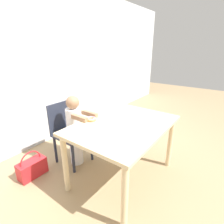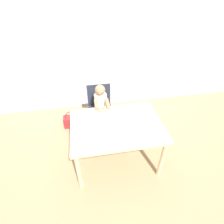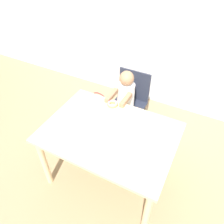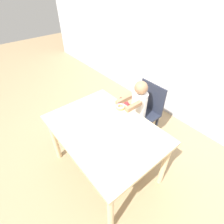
{
  "view_description": "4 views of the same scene",
  "coord_description": "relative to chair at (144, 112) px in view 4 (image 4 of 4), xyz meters",
  "views": [
    {
      "loc": [
        -1.5,
        -0.95,
        1.51
      ],
      "look_at": [
        -0.04,
        0.13,
        0.84
      ],
      "focal_mm": 28.0,
      "sensor_mm": 36.0,
      "label": 1
    },
    {
      "loc": [
        -0.36,
        -1.68,
        2.27
      ],
      "look_at": [
        -0.04,
        0.13,
        0.84
      ],
      "focal_mm": 28.0,
      "sensor_mm": 36.0,
      "label": 2
    },
    {
      "loc": [
        0.66,
        -1.22,
        2.18
      ],
      "look_at": [
        -0.04,
        0.13,
        0.84
      ],
      "focal_mm": 35.0,
      "sensor_mm": 36.0,
      "label": 3
    },
    {
      "loc": [
        1.03,
        -0.76,
        1.97
      ],
      "look_at": [
        -0.04,
        0.13,
        0.84
      ],
      "focal_mm": 28.0,
      "sensor_mm": 36.0,
      "label": 4
    }
  ],
  "objects": [
    {
      "name": "ground_plane",
      "position": [
        0.14,
        -0.78,
        -0.43
      ],
      "size": [
        12.0,
        12.0,
        0.0
      ],
      "primitive_type": "plane",
      "color": "#997F5B"
    },
    {
      "name": "wall_back",
      "position": [
        0.14,
        0.77,
        0.82
      ],
      "size": [
        8.0,
        0.05,
        2.5
      ],
      "color": "silver",
      "rests_on": "ground_plane"
    },
    {
      "name": "dining_table",
      "position": [
        0.14,
        -0.78,
        0.19
      ],
      "size": [
        1.21,
        0.87,
        0.72
      ],
      "color": "beige",
      "rests_on": "ground_plane"
    },
    {
      "name": "chair",
      "position": [
        0.0,
        0.0,
        0.0
      ],
      "size": [
        0.4,
        0.42,
        0.83
      ],
      "color": "#232838",
      "rests_on": "ground_plane"
    },
    {
      "name": "child_figure",
      "position": [
        -0.0,
        -0.12,
        0.07
      ],
      "size": [
        0.22,
        0.41,
        0.95
      ],
      "color": "white",
      "rests_on": "ground_plane"
    },
    {
      "name": "donut",
      "position": [
        -0.01,
        -0.43,
        0.3
      ],
      "size": [
        0.11,
        0.11,
        0.04
      ],
      "color": "tan",
      "rests_on": "dining_table"
    },
    {
      "name": "napkin",
      "position": [
        -0.07,
        -0.8,
        0.28
      ],
      "size": [
        0.31,
        0.31,
        0.0
      ],
      "color": "white",
      "rests_on": "dining_table"
    },
    {
      "name": "handbag",
      "position": [
        -0.52,
        0.12,
        -0.32
      ],
      "size": [
        0.33,
        0.16,
        0.34
      ],
      "color": "red",
      "rests_on": "ground_plane"
    },
    {
      "name": "plate",
      "position": [
        0.1,
        -0.72,
        0.29
      ],
      "size": [
        0.19,
        0.19,
        0.01
      ],
      "color": "white",
      "rests_on": "dining_table"
    }
  ]
}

